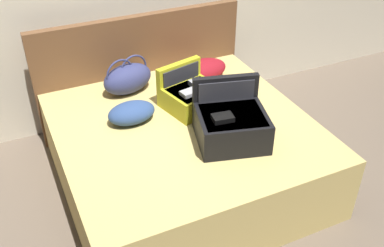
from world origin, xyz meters
name	(u,v)px	position (x,y,z in m)	size (l,w,h in m)	color
ground_plane	(206,210)	(0.00, 0.00, 0.00)	(12.00, 12.00, 0.00)	#6B5B4C
bed	(185,153)	(0.00, 0.40, 0.28)	(1.92, 1.89, 0.56)	tan
headboard	(141,72)	(0.00, 1.39, 0.55)	(1.96, 0.08, 1.10)	brown
hard_case_large	(231,123)	(0.23, 0.08, 0.70)	(0.60, 0.58, 0.42)	black
hard_case_medium	(191,95)	(0.16, 0.62, 0.67)	(0.50, 0.48, 0.33)	gold
duffel_bag	(128,78)	(-0.23, 1.07, 0.69)	(0.50, 0.36, 0.33)	navy
pillow_near_headboard	(132,113)	(-0.35, 0.61, 0.64)	(0.38, 0.24, 0.16)	navy
pillow_center_head	(201,71)	(0.44, 1.00, 0.65)	(0.50, 0.28, 0.19)	maroon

